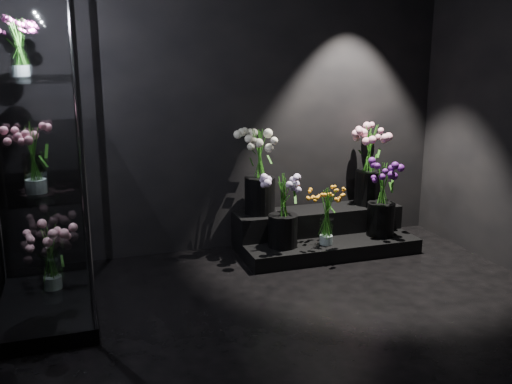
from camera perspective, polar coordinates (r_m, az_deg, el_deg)
name	(u,v)px	position (r m, az deg, el deg)	size (l,w,h in m)	color
floor	(326,346)	(3.69, 7.06, -15.07)	(4.00, 4.00, 0.00)	black
wall_back	(235,95)	(5.12, -2.16, 9.64)	(4.00, 4.00, 0.00)	black
display_riser	(322,233)	(5.32, 6.61, -4.07)	(1.59, 0.71, 0.35)	black
display_case	(31,147)	(3.95, -21.58, 4.23)	(0.64, 1.07, 2.36)	black
bouquet_orange_bells	(327,215)	(4.98, 7.09, -2.26)	(0.34, 0.34, 0.52)	white
bouquet_lilac	(283,205)	(4.87, 2.73, -1.30)	(0.39, 0.39, 0.65)	black
bouquet_purple	(382,196)	(5.29, 12.48, -0.42)	(0.40, 0.40, 0.67)	black
bouquet_cream_roses	(260,166)	(5.07, 0.39, 2.62)	(0.54, 0.54, 0.75)	black
bouquet_pink_roses	(369,160)	(5.49, 11.23, 3.14)	(0.38, 0.38, 0.76)	black
bouquet_case_pink	(34,156)	(3.76, -21.35, 3.37)	(0.34, 0.34, 0.44)	white
bouquet_case_magenta	(19,45)	(4.09, -22.65, 13.39)	(0.29, 0.29, 0.38)	white
bouquet_case_base_pink	(50,256)	(4.35, -19.86, -6.01)	(0.31, 0.31, 0.47)	white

